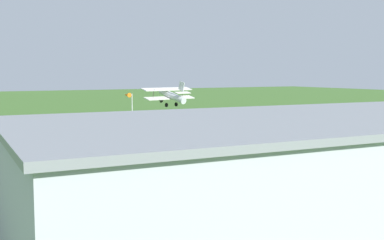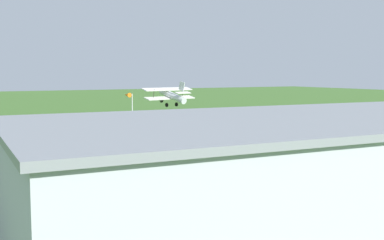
{
  "view_description": "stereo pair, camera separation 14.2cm",
  "coord_description": "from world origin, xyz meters",
  "px_view_note": "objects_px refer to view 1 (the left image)",
  "views": [
    {
      "loc": [
        23.13,
        63.85,
        9.67
      ],
      "look_at": [
        -4.09,
        13.66,
        4.05
      ],
      "focal_mm": 45.27,
      "sensor_mm": 36.0,
      "label": 1
    },
    {
      "loc": [
        23.01,
        63.92,
        9.67
      ],
      "look_at": [
        -4.09,
        13.66,
        4.05
      ],
      "focal_mm": 45.27,
      "sensor_mm": 36.0,
      "label": 2
    }
  ],
  "objects_px": {
    "hangar": "(299,175)",
    "windsock": "(128,99)",
    "biplane": "(171,95)",
    "person_near_hangar_door": "(38,197)",
    "person_crossing_taxiway": "(6,202)"
  },
  "relations": [
    {
      "from": "person_near_hangar_door",
      "to": "windsock",
      "type": "relative_size",
      "value": 0.22
    },
    {
      "from": "biplane",
      "to": "person_crossing_taxiway",
      "type": "xyz_separation_m",
      "value": [
        28.17,
        31.8,
        -5.42
      ]
    },
    {
      "from": "hangar",
      "to": "biplane",
      "type": "xyz_separation_m",
      "value": [
        -13.17,
        -44.5,
        2.65
      ]
    },
    {
      "from": "person_crossing_taxiway",
      "to": "windsock",
      "type": "distance_m",
      "value": 31.93
    },
    {
      "from": "person_crossing_taxiway",
      "to": "hangar",
      "type": "bearing_deg",
      "value": 139.75
    },
    {
      "from": "biplane",
      "to": "person_near_hangar_door",
      "type": "distance_m",
      "value": 41.2
    },
    {
      "from": "person_crossing_taxiway",
      "to": "biplane",
      "type": "bearing_deg",
      "value": -131.54
    },
    {
      "from": "biplane",
      "to": "person_near_hangar_door",
      "type": "bearing_deg",
      "value": 50.49
    },
    {
      "from": "person_near_hangar_door",
      "to": "person_crossing_taxiway",
      "type": "xyz_separation_m",
      "value": [
        2.18,
        0.29,
        0.0
      ]
    },
    {
      "from": "hangar",
      "to": "person_near_hangar_door",
      "type": "xyz_separation_m",
      "value": [
        12.82,
        -12.99,
        -2.77
      ]
    },
    {
      "from": "hangar",
      "to": "person_crossing_taxiway",
      "type": "distance_m",
      "value": 19.85
    },
    {
      "from": "biplane",
      "to": "person_near_hangar_door",
      "type": "xyz_separation_m",
      "value": [
        25.99,
        31.51,
        -5.42
      ]
    },
    {
      "from": "biplane",
      "to": "windsock",
      "type": "bearing_deg",
      "value": 34.34
    },
    {
      "from": "hangar",
      "to": "windsock",
      "type": "distance_m",
      "value": 38.29
    },
    {
      "from": "hangar",
      "to": "windsock",
      "type": "bearing_deg",
      "value": -95.54
    }
  ]
}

